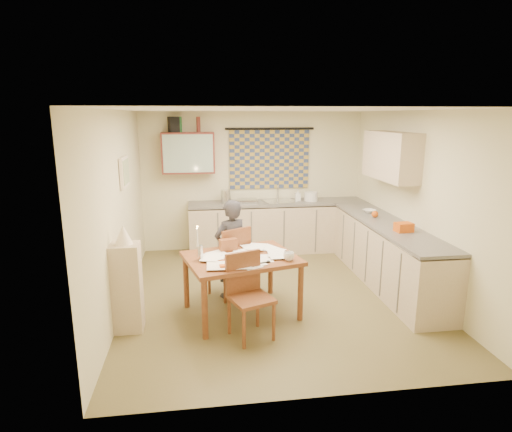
{
  "coord_description": "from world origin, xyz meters",
  "views": [
    {
      "loc": [
        -1.0,
        -5.46,
        2.44
      ],
      "look_at": [
        -0.22,
        0.2,
        1.09
      ],
      "focal_mm": 30.0,
      "sensor_mm": 36.0,
      "label": 1
    }
  ],
  "objects": [
    {
      "name": "fruit_orange",
      "position": [
        1.65,
        0.56,
        0.97
      ],
      "size": [
        0.1,
        0.1,
        0.1
      ],
      "primitive_type": "sphere",
      "color": "#D4530D",
      "rests_on": "counter_right"
    },
    {
      "name": "print_canvas",
      "position": [
        -1.95,
        0.4,
        1.7
      ],
      "size": [
        0.01,
        0.42,
        0.32
      ],
      "primitive_type": "cube",
      "color": "beige",
      "rests_on": "wall_left"
    },
    {
      "name": "papers",
      "position": [
        -0.46,
        -0.54,
        0.77
      ],
      "size": [
        1.12,
        0.98,
        0.03
      ],
      "rotation": [
        0.0,
        0.0,
        0.25
      ],
      "color": "white",
      "rests_on": "dining_table"
    },
    {
      "name": "orange_bag",
      "position": [
        1.7,
        -0.27,
        0.98
      ],
      "size": [
        0.24,
        0.18,
        0.12
      ],
      "primitive_type": "cube",
      "rotation": [
        0.0,
        0.0,
        0.11
      ],
      "color": "#D4530D",
      "rests_on": "counter_right"
    },
    {
      "name": "tap",
      "position": [
        0.45,
        2.13,
        1.06
      ],
      "size": [
        0.03,
        0.03,
        0.28
      ],
      "primitive_type": "cylinder",
      "rotation": [
        0.0,
        0.0,
        -0.17
      ],
      "color": "silver",
      "rests_on": "counter_back"
    },
    {
      "name": "candle_flame",
      "position": [
        -1.03,
        -0.57,
        1.16
      ],
      "size": [
        0.02,
        0.02,
        0.02
      ],
      "primitive_type": "sphere",
      "color": "#FFCC66",
      "rests_on": "dining_table"
    },
    {
      "name": "wall_left",
      "position": [
        -2.01,
        0.0,
        1.25
      ],
      "size": [
        0.02,
        4.5,
        2.5
      ],
      "primitive_type": "cube",
      "color": "beige",
      "rests_on": "floor"
    },
    {
      "name": "candle",
      "position": [
        -1.03,
        -0.6,
        1.04
      ],
      "size": [
        0.03,
        0.03,
        0.22
      ],
      "primitive_type": "cylinder",
      "rotation": [
        0.0,
        0.0,
        0.19
      ],
      "color": "white",
      "rests_on": "dining_table"
    },
    {
      "name": "dish_rack",
      "position": [
        -0.14,
        1.95,
        0.95
      ],
      "size": [
        0.37,
        0.33,
        0.06
      ],
      "primitive_type": "cube",
      "rotation": [
        0.0,
        0.0,
        -0.08
      ],
      "color": "silver",
      "rests_on": "counter_back"
    },
    {
      "name": "counter_back",
      "position": [
        0.47,
        1.95,
        0.45
      ],
      "size": [
        3.3,
        0.62,
        0.92
      ],
      "color": "tan",
      "rests_on": "floor"
    },
    {
      "name": "chair_near",
      "position": [
        -0.47,
        -1.1,
        0.29
      ],
      "size": [
        0.55,
        0.55,
        0.95
      ],
      "rotation": [
        0.0,
        0.0,
        0.36
      ],
      "color": "brown",
      "rests_on": "floor"
    },
    {
      "name": "bottle_green",
      "position": [
        -1.27,
        2.08,
        2.28
      ],
      "size": [
        0.08,
        0.08,
        0.26
      ],
      "primitive_type": "cylinder",
      "rotation": [
        0.0,
        0.0,
        -0.16
      ],
      "color": "#195926",
      "rests_on": "wall_cabinet"
    },
    {
      "name": "dining_table",
      "position": [
        -0.51,
        -0.51,
        0.38
      ],
      "size": [
        1.52,
        1.29,
        0.75
      ],
      "rotation": [
        0.0,
        0.0,
        0.25
      ],
      "color": "brown",
      "rests_on": "floor"
    },
    {
      "name": "speaker",
      "position": [
        -1.38,
        2.08,
        2.28
      ],
      "size": [
        0.21,
        0.24,
        0.26
      ],
      "primitive_type": "cube",
      "rotation": [
        0.0,
        0.0,
        0.29
      ],
      "color": "black",
      "rests_on": "wall_cabinet"
    },
    {
      "name": "wall_right",
      "position": [
        2.01,
        0.0,
        1.25
      ],
      "size": [
        0.02,
        4.5,
        2.5
      ],
      "primitive_type": "cube",
      "color": "beige",
      "rests_on": "floor"
    },
    {
      "name": "eyeglasses",
      "position": [
        -0.26,
        -0.78,
        0.76
      ],
      "size": [
        0.14,
        0.08,
        0.02
      ],
      "primitive_type": "cube",
      "rotation": [
        0.0,
        0.0,
        0.33
      ],
      "color": "black",
      "rests_on": "dining_table"
    },
    {
      "name": "shelf_stand",
      "position": [
        -1.84,
        -0.74,
        0.52
      ],
      "size": [
        0.32,
        0.3,
        1.04
      ],
      "primitive_type": "cube",
      "color": "tan",
      "rests_on": "floor"
    },
    {
      "name": "kettle",
      "position": [
        -0.52,
        1.95,
        1.04
      ],
      "size": [
        0.23,
        0.23,
        0.24
      ],
      "primitive_type": "cylinder",
      "rotation": [
        0.0,
        0.0,
        -0.36
      ],
      "color": "silver",
      "rests_on": "counter_back"
    },
    {
      "name": "upper_cabinet_right",
      "position": [
        1.83,
        0.55,
        1.85
      ],
      "size": [
        0.34,
        1.3,
        0.7
      ],
      "primitive_type": "cube",
      "color": "tan",
      "rests_on": "wall_right"
    },
    {
      "name": "orange_box",
      "position": [
        -0.73,
        -0.9,
        0.77
      ],
      "size": [
        0.12,
        0.08,
        0.04
      ],
      "primitive_type": "cube",
      "rotation": [
        0.0,
        0.0,
        0.04
      ],
      "color": "#D4530D",
      "rests_on": "dining_table"
    },
    {
      "name": "book",
      "position": [
        -0.88,
        -0.73,
        0.76
      ],
      "size": [
        0.2,
        0.25,
        0.02
      ],
      "primitive_type": "imported",
      "rotation": [
        0.0,
        0.0,
        0.06
      ],
      "color": "#D4530D",
      "rests_on": "dining_table"
    },
    {
      "name": "letter_rack",
      "position": [
        -0.65,
        -0.27,
        0.83
      ],
      "size": [
        0.24,
        0.16,
        0.16
      ],
      "primitive_type": "cube",
      "rotation": [
        0.0,
        0.0,
        0.28
      ],
      "color": "brown",
      "rests_on": "dining_table"
    },
    {
      "name": "mixing_bowl",
      "position": [
        1.02,
        1.95,
        1.0
      ],
      "size": [
        0.3,
        0.3,
        0.16
      ],
      "primitive_type": "cylinder",
      "rotation": [
        0.0,
        0.0,
        0.29
      ],
      "color": "white",
      "rests_on": "counter_back"
    },
    {
      "name": "ceiling",
      "position": [
        0.0,
        0.0,
        2.51
      ],
      "size": [
        4.0,
        4.5,
        0.02
      ],
      "primitive_type": "cube",
      "color": "white",
      "rests_on": "floor"
    },
    {
      "name": "bowl",
      "position": [
        1.7,
        0.89,
        0.94
      ],
      "size": [
        0.3,
        0.3,
        0.05
      ],
      "primitive_type": "imported",
      "rotation": [
        0.0,
        0.0,
        0.31
      ],
      "color": "white",
      "rests_on": "counter_right"
    },
    {
      "name": "bottle_brown",
      "position": [
        -0.96,
        2.08,
        2.28
      ],
      "size": [
        0.09,
        0.09,
        0.26
      ],
      "primitive_type": "cylinder",
      "rotation": [
        0.0,
        0.0,
        0.34
      ],
      "color": "#5C221C",
      "rests_on": "wall_cabinet"
    },
    {
      "name": "wall_cabinet",
      "position": [
        -1.15,
        2.08,
        1.8
      ],
      "size": [
        0.9,
        0.34,
        0.7
      ],
      "primitive_type": "cube",
      "color": "#5C221C",
      "rests_on": "wall_back"
    },
    {
      "name": "counter_right",
      "position": [
        1.7,
        0.18,
        0.45
      ],
      "size": [
        0.62,
        2.95,
        0.92
      ],
      "color": "tan",
      "rests_on": "floor"
    },
    {
      "name": "soap_bottle",
      "position": [
        0.79,
        2.0,
        1.02
      ],
      "size": [
        0.09,
        0.09,
        0.2
      ],
      "primitive_type": "imported",
      "rotation": [
        0.0,
        0.0,
        -0.0
      ],
      "color": "white",
      "rests_on": "counter_back"
    },
    {
      "name": "stove",
      "position": [
        1.7,
        -0.79,
        0.45
      ],
      "size": [
        0.58,
        0.58,
        0.9
      ],
      "color": "white",
      "rests_on": "floor"
    },
    {
      "name": "floor",
      "position": [
        0.0,
        0.0,
        -0.01
      ],
      "size": [
        4.0,
        4.5,
        0.02
      ],
      "primitive_type": "cube",
      "color": "brown",
      "rests_on": "ground"
    },
    {
      "name": "mug",
      "position": [
        0.04,
        -0.73,
        0.8
      ],
      "size": [
        0.18,
        0.18,
        0.1
      ],
      "primitive_type": "imported",
      "rotation": [
        0.0,
        0.0,
        0.19
      ],
      "color": "white",
      "rests_on": "dining_table"
    },
    {
      "name": "wall_front",
      "position": [
        0.0,
        -2.26,
        1.25
      ],
      "size": [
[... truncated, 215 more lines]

